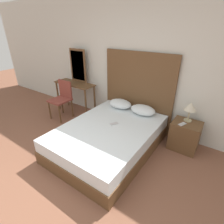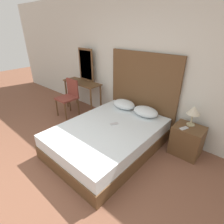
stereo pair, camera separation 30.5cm
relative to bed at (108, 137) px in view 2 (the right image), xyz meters
The scene contains 13 objects.
ground_plane 1.50m from the bed, 94.32° to the right, with size 16.00×16.00×0.00m, color brown.
wall_back 1.59m from the bed, 95.65° to the left, with size 10.00×0.06×2.70m.
bed is the anchor object (origin of this frame).
headboard 1.20m from the bed, 90.00° to the left, with size 1.56×0.05×1.62m.
pillow_left 0.90m from the bed, 108.59° to the left, with size 0.51×0.35×0.18m.
pillow_right 0.90m from the bed, 71.41° to the left, with size 0.51×0.35×0.18m.
phone_on_bed 0.27m from the bed, 80.80° to the left, with size 0.13×0.17×0.01m.
nightstand 1.39m from the bed, 35.19° to the left, with size 0.48×0.41×0.54m.
table_lamp 1.53m from the bed, 38.39° to the left, with size 0.21×0.21×0.36m.
phone_on_nightstand 1.31m from the bed, 32.99° to the left, with size 0.12×0.17×0.01m.
vanity_desk 1.83m from the bed, 154.42° to the left, with size 1.08×0.41×0.78m.
vanity_mirror 2.10m from the bed, 149.57° to the left, with size 0.49×0.03×0.79m.
chair 1.73m from the bed, 167.01° to the left, with size 0.43×0.45×0.90m.
Camera 2 is at (1.92, -0.47, 2.07)m, focal length 28.00 mm.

